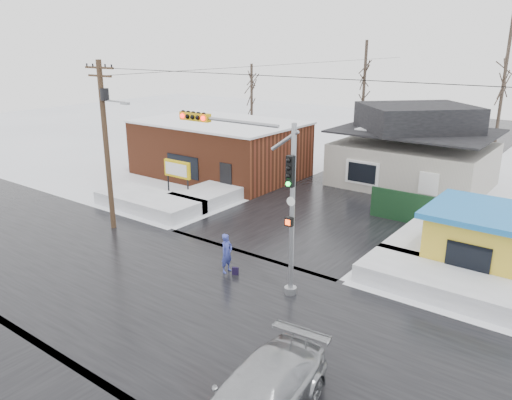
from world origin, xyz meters
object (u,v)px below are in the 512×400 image
Objects in this scene: utility_pole at (106,137)px; pedestrian at (227,254)px; marquee_sign at (177,170)px; kiosk at (481,239)px; car at (258,399)px; traffic_signal at (259,181)px.

utility_pole is 5.01× the size of pedestrian.
kiosk is at bearing 1.55° from marquee_sign.
utility_pole reaches higher than car.
pedestrian is at bearing -141.76° from kiosk.
car is (16.27, -13.10, -1.14)m from marquee_sign.
kiosk is 2.56× the size of pedestrian.
utility_pole is (-10.36, 0.53, 0.57)m from traffic_signal.
pedestrian is at bearing -34.00° from marquee_sign.
marquee_sign is 0.55× the size of kiosk.
utility_pole is 6.87m from marquee_sign.
car is (15.20, -7.10, -4.33)m from utility_pole.
car is (-2.23, -13.60, -0.68)m from kiosk.
utility_pole is 1.67× the size of car.
marquee_sign is (-1.07, 5.99, -3.19)m from utility_pole.
kiosk is at bearing 20.44° from utility_pole.
utility_pole is 18.95m from kiosk.
utility_pole is at bearing 177.05° from traffic_signal.
utility_pole is at bearing -159.56° from kiosk.
car is at bearing -135.46° from pedestrian.
kiosk is 11.31m from pedestrian.
traffic_signal is 1.52× the size of kiosk.
marquee_sign is at bearing 135.80° from car.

